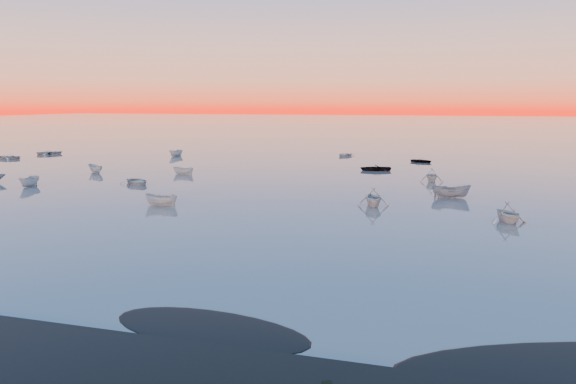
% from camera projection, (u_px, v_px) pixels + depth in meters
% --- Properties ---
extents(ground, '(600.00, 600.00, 0.00)m').
position_uv_depth(ground, '(379.00, 148.00, 122.48)').
color(ground, slate).
rests_on(ground, ground).
extents(mud_lobes, '(140.00, 6.00, 0.07)m').
position_uv_depth(mud_lobes, '(98.00, 310.00, 26.94)').
color(mud_lobes, black).
rests_on(mud_lobes, ground).
extents(moored_fleet, '(124.00, 58.00, 1.20)m').
position_uv_depth(moored_fleet, '(334.00, 174.00, 78.02)').
color(moored_fleet, silver).
rests_on(moored_fleet, ground).
extents(boat_near_left, '(4.31, 4.65, 1.12)m').
position_uv_depth(boat_near_left, '(137.00, 184.00, 68.09)').
color(boat_near_left, silver).
rests_on(boat_near_left, ground).
extents(boat_near_center, '(2.08, 4.10, 1.37)m').
position_uv_depth(boat_near_center, '(451.00, 198.00, 58.55)').
color(boat_near_center, gray).
rests_on(boat_near_center, ground).
extents(boat_near_right, '(4.24, 2.74, 1.37)m').
position_uv_depth(boat_near_right, '(373.00, 206.00, 53.91)').
color(boat_near_right, silver).
rests_on(boat_near_right, ground).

